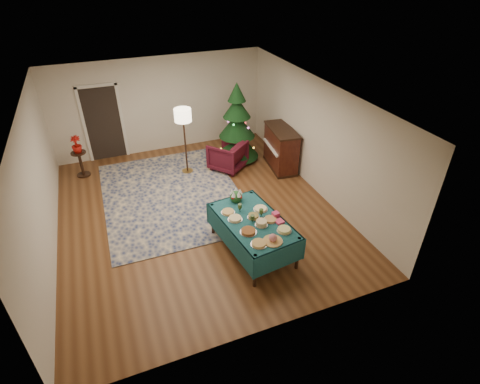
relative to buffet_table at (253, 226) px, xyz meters
name	(u,v)px	position (x,y,z in m)	size (l,w,h in m)	color
room_shell	(194,159)	(-0.65, 1.69, 0.76)	(7.00, 7.00, 7.00)	#593319
doorway	(103,122)	(-2.25, 5.17, 0.51)	(1.08, 0.04, 2.16)	black
rug	(172,194)	(-1.05, 2.57, -0.58)	(3.20, 4.20, 0.02)	navy
buffet_table	(253,226)	(0.00, 0.00, 0.00)	(1.33, 2.01, 0.73)	black
platter_0	(259,244)	(-0.18, -0.67, 0.17)	(0.30, 0.30, 0.05)	silver
platter_1	(273,239)	(0.08, -0.69, 0.21)	(0.36, 0.36, 0.16)	silver
platter_2	(284,230)	(0.40, -0.51, 0.17)	(0.27, 0.27, 0.06)	silver
platter_3	(248,231)	(-0.22, -0.30, 0.17)	(0.31, 0.31, 0.05)	silver
platter_4	(261,223)	(0.09, -0.19, 0.19)	(0.24, 0.24, 0.10)	silver
platter_5	(270,219)	(0.31, -0.12, 0.16)	(0.27, 0.27, 0.04)	silver
platter_6	(235,219)	(-0.31, 0.15, 0.17)	(0.28, 0.28, 0.05)	silver
platter_7	(253,216)	(0.04, 0.07, 0.18)	(0.24, 0.24, 0.07)	silver
platter_8	(261,209)	(0.28, 0.27, 0.16)	(0.29, 0.29, 0.04)	silver
platter_9	(228,212)	(-0.36, 0.41, 0.16)	(0.28, 0.28, 0.04)	silver
goblet_0	(240,208)	(-0.13, 0.37, 0.24)	(0.08, 0.08, 0.17)	#2D471E
goblet_1	(261,213)	(0.19, 0.05, 0.24)	(0.08, 0.08, 0.17)	#2D471E
goblet_2	(252,219)	(-0.04, -0.06, 0.24)	(0.08, 0.08, 0.17)	#2D471E
napkin_stack	(279,221)	(0.44, -0.24, 0.17)	(0.15, 0.15, 0.04)	#EB416F
gift_box	(276,215)	(0.45, -0.05, 0.19)	(0.12, 0.12, 0.10)	#D63B6B
centerpiece	(236,196)	(-0.06, 0.73, 0.27)	(0.26, 0.27, 0.30)	#1E4C1E
armchair	(228,154)	(0.69, 3.32, -0.15)	(0.84, 0.79, 0.87)	#450E1A
floor_lamp	(183,119)	(-0.39, 3.54, 0.92)	(0.43, 0.43, 1.78)	#A57F3F
side_table	(81,164)	(-3.02, 4.37, -0.26)	(0.38, 0.38, 0.68)	black
potted_plant	(77,148)	(-3.02, 4.37, 0.22)	(0.25, 0.45, 0.25)	#B1140C
christmas_tree	(237,127)	(1.13, 3.74, 0.41)	(1.48, 1.48, 2.21)	black
piano	(281,149)	(2.05, 2.86, -0.03)	(0.76, 1.37, 1.13)	black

